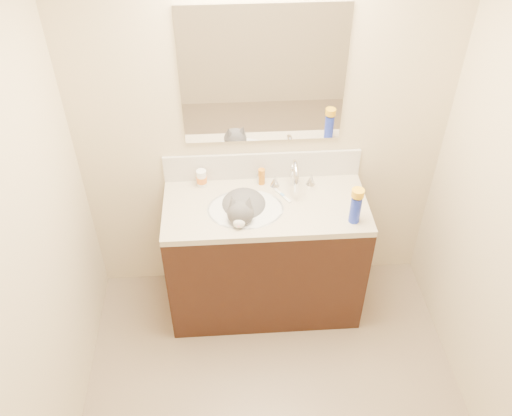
{
  "coord_description": "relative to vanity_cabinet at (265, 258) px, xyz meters",
  "views": [
    {
      "loc": [
        -0.22,
        -1.44,
        2.9
      ],
      "look_at": [
        -0.06,
        0.92,
        0.88
      ],
      "focal_mm": 38.0,
      "sensor_mm": 36.0,
      "label": 1
    }
  ],
  "objects": [
    {
      "name": "basin",
      "position": [
        -0.12,
        -0.03,
        0.38
      ],
      "size": [
        0.45,
        0.36,
        0.14
      ],
      "primitive_type": "ellipsoid",
      "color": "white",
      "rests_on": "vanity_cabinet"
    },
    {
      "name": "cat",
      "position": [
        -0.13,
        -0.01,
        0.42
      ],
      "size": [
        0.34,
        0.42,
        0.32
      ],
      "rotation": [
        0.0,
        0.0,
        -0.17
      ],
      "color": "#4C4A4C",
      "rests_on": "basin"
    },
    {
      "name": "faucet",
      "position": [
        0.18,
        0.14,
        0.54
      ],
      "size": [
        0.28,
        0.2,
        0.21
      ],
      "color": "silver",
      "rests_on": "counter_slab"
    },
    {
      "name": "amber_bottle",
      "position": [
        -0.01,
        0.2,
        0.5
      ],
      "size": [
        0.05,
        0.05,
        0.1
      ],
      "primitive_type": "cylinder",
      "rotation": [
        0.0,
        0.0,
        -0.19
      ],
      "color": "#C97117",
      "rests_on": "counter_slab"
    },
    {
      "name": "pill_label",
      "position": [
        -0.37,
        0.21,
        0.5
      ],
      "size": [
        0.07,
        0.07,
        0.04
      ],
      "primitive_type": "cylinder",
      "rotation": [
        0.0,
        0.0,
        0.18
      ],
      "color": "orange",
      "rests_on": "pill_bottle"
    },
    {
      "name": "backsplash",
      "position": [
        0.0,
        0.26,
        0.54
      ],
      "size": [
        1.2,
        0.02,
        0.18
      ],
      "primitive_type": "cube",
      "color": "silver",
      "rests_on": "counter_slab"
    },
    {
      "name": "silver_jar",
      "position": [
        -0.01,
        0.21,
        0.48
      ],
      "size": [
        0.06,
        0.06,
        0.06
      ],
      "primitive_type": "cylinder",
      "rotation": [
        0.0,
        0.0,
        -0.37
      ],
      "color": "#B7B7BC",
      "rests_on": "counter_slab"
    },
    {
      "name": "spray_cap",
      "position": [
        0.48,
        -0.17,
        0.65
      ],
      "size": [
        0.07,
        0.07,
        0.04
      ],
      "primitive_type": "cylinder",
      "rotation": [
        0.0,
        0.0,
        0.06
      ],
      "color": "yellow",
      "rests_on": "spray_can"
    },
    {
      "name": "counter_slab",
      "position": [
        0.0,
        0.0,
        0.43
      ],
      "size": [
        1.2,
        0.55,
        0.04
      ],
      "primitive_type": "cube",
      "color": "beige",
      "rests_on": "vanity_cabinet"
    },
    {
      "name": "toothbrush_head",
      "position": [
        0.11,
        0.07,
        0.46
      ],
      "size": [
        0.03,
        0.03,
        0.02
      ],
      "primitive_type": "cube",
      "rotation": [
        0.0,
        0.0,
        0.53
      ],
      "color": "#6FAFED",
      "rests_on": "counter_slab"
    },
    {
      "name": "room_shell",
      "position": [
        0.0,
        -0.97,
        1.08
      ],
      "size": [
        2.24,
        2.54,
        2.52
      ],
      "color": "beige",
      "rests_on": "ground"
    },
    {
      "name": "mirror",
      "position": [
        0.0,
        0.26,
        1.13
      ],
      "size": [
        0.9,
        0.02,
        0.8
      ],
      "primitive_type": "cube",
      "color": "white",
      "rests_on": "room_shell"
    },
    {
      "name": "vanity_cabinet",
      "position": [
        0.0,
        0.0,
        0.0
      ],
      "size": [
        1.2,
        0.55,
        0.82
      ],
      "primitive_type": "cube",
      "color": "black",
      "rests_on": "ground"
    },
    {
      "name": "toothbrush",
      "position": [
        0.11,
        0.07,
        0.46
      ],
      "size": [
        0.09,
        0.14,
        0.01
      ],
      "primitive_type": "cube",
      "rotation": [
        0.0,
        0.0,
        0.53
      ],
      "color": "white",
      "rests_on": "counter_slab"
    },
    {
      "name": "pill_bottle",
      "position": [
        -0.37,
        0.21,
        0.5
      ],
      "size": [
        0.07,
        0.07,
        0.11
      ],
      "primitive_type": "cylinder",
      "rotation": [
        0.0,
        0.0,
        0.18
      ],
      "color": "white",
      "rests_on": "counter_slab"
    },
    {
      "name": "spray_can",
      "position": [
        0.48,
        -0.17,
        0.53
      ],
      "size": [
        0.07,
        0.07,
        0.17
      ],
      "primitive_type": "cylinder",
      "rotation": [
        0.0,
        0.0,
        0.06
      ],
      "color": "#1B2FC2",
      "rests_on": "counter_slab"
    }
  ]
}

